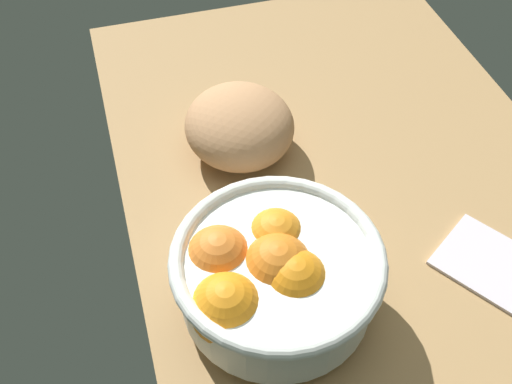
% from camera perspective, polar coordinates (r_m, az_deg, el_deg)
% --- Properties ---
extents(ground_plane, '(0.75, 0.58, 0.03)m').
position_cam_1_polar(ground_plane, '(0.87, 6.89, 3.49)').
color(ground_plane, '#A67F4F').
extents(fruit_bowl, '(0.22, 0.22, 0.11)m').
position_cam_1_polar(fruit_bowl, '(0.64, 1.39, -7.58)').
color(fruit_bowl, white).
rests_on(fruit_bowl, ground).
extents(bread_loaf, '(0.15, 0.15, 0.09)m').
position_cam_1_polar(bread_loaf, '(0.82, -1.54, 6.14)').
color(bread_loaf, tan).
rests_on(bread_loaf, ground).
extents(napkin_folded, '(0.16, 0.15, 0.01)m').
position_cam_1_polar(napkin_folded, '(0.77, 21.48, -6.45)').
color(napkin_folded, silver).
rests_on(napkin_folded, ground).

